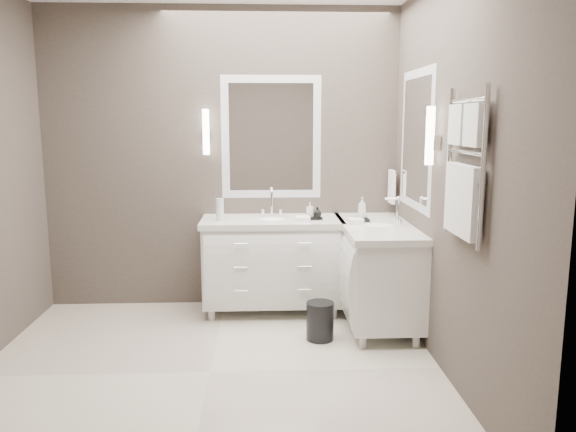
{
  "coord_description": "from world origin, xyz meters",
  "views": [
    {
      "loc": [
        0.37,
        -3.63,
        1.71
      ],
      "look_at": [
        0.57,
        0.7,
        0.96
      ],
      "focal_mm": 35.0,
      "sensor_mm": 36.0,
      "label": 1
    }
  ],
  "objects_px": {
    "waste_bin": "(320,321)",
    "vanity_right": "(377,267)",
    "vanity_back": "(272,259)",
    "towel_ladder": "(464,175)"
  },
  "relations": [
    {
      "from": "towel_ladder",
      "to": "waste_bin",
      "type": "relative_size",
      "value": 2.98
    },
    {
      "from": "vanity_right",
      "to": "vanity_back",
      "type": "bearing_deg",
      "value": 159.62
    },
    {
      "from": "vanity_back",
      "to": "vanity_right",
      "type": "relative_size",
      "value": 1.0
    },
    {
      "from": "vanity_back",
      "to": "towel_ladder",
      "type": "bearing_deg",
      "value": -55.9
    },
    {
      "from": "vanity_back",
      "to": "towel_ladder",
      "type": "distance_m",
      "value": 2.16
    },
    {
      "from": "vanity_back",
      "to": "vanity_right",
      "type": "height_order",
      "value": "same"
    },
    {
      "from": "vanity_back",
      "to": "waste_bin",
      "type": "distance_m",
      "value": 0.84
    },
    {
      "from": "waste_bin",
      "to": "vanity_right",
      "type": "bearing_deg",
      "value": 34.41
    },
    {
      "from": "vanity_right",
      "to": "towel_ladder",
      "type": "height_order",
      "value": "towel_ladder"
    },
    {
      "from": "vanity_back",
      "to": "towel_ladder",
      "type": "height_order",
      "value": "towel_ladder"
    }
  ]
}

